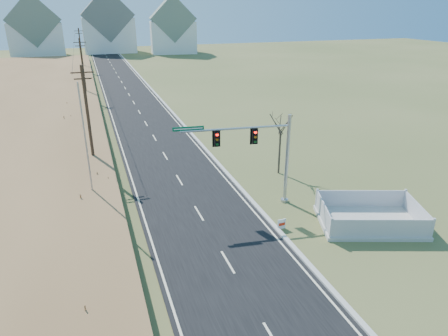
{
  "coord_description": "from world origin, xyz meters",
  "views": [
    {
      "loc": [
        -6.27,
        -19.64,
        13.41
      ],
      "look_at": [
        1.68,
        3.55,
        3.4
      ],
      "focal_mm": 32.0,
      "sensor_mm": 36.0,
      "label": 1
    }
  ],
  "objects_px": {
    "open_sign": "(282,224)",
    "fence_enclosure": "(369,220)",
    "flagpole": "(88,160)",
    "traffic_signal_mast": "(263,151)",
    "bare_tree": "(281,123)"
  },
  "relations": [
    {
      "from": "bare_tree",
      "to": "open_sign",
      "type": "bearing_deg",
      "value": -114.96
    },
    {
      "from": "open_sign",
      "to": "fence_enclosure",
      "type": "bearing_deg",
      "value": -13.24
    },
    {
      "from": "flagpole",
      "to": "bare_tree",
      "type": "xyz_separation_m",
      "value": [
        15.28,
        1.23,
        0.93
      ]
    },
    {
      "from": "open_sign",
      "to": "flagpole",
      "type": "bearing_deg",
      "value": 146.38
    },
    {
      "from": "fence_enclosure",
      "to": "bare_tree",
      "type": "bearing_deg",
      "value": 119.65
    },
    {
      "from": "traffic_signal_mast",
      "to": "flagpole",
      "type": "bearing_deg",
      "value": 169.9
    },
    {
      "from": "open_sign",
      "to": "flagpole",
      "type": "xyz_separation_m",
      "value": [
        -11.31,
        7.29,
        3.18
      ]
    },
    {
      "from": "traffic_signal_mast",
      "to": "open_sign",
      "type": "distance_m",
      "value": 5.27
    },
    {
      "from": "traffic_signal_mast",
      "to": "fence_enclosure",
      "type": "xyz_separation_m",
      "value": [
        5.59,
        -5.0,
        -3.8
      ]
    },
    {
      "from": "traffic_signal_mast",
      "to": "flagpole",
      "type": "distance_m",
      "value": 12.04
    },
    {
      "from": "open_sign",
      "to": "bare_tree",
      "type": "height_order",
      "value": "bare_tree"
    },
    {
      "from": "flagpole",
      "to": "bare_tree",
      "type": "bearing_deg",
      "value": 4.61
    },
    {
      "from": "traffic_signal_mast",
      "to": "fence_enclosure",
      "type": "distance_m",
      "value": 8.41
    },
    {
      "from": "traffic_signal_mast",
      "to": "open_sign",
      "type": "xyz_separation_m",
      "value": [
        -0.18,
        -3.73,
        -3.72
      ]
    },
    {
      "from": "open_sign",
      "to": "flagpole",
      "type": "relative_size",
      "value": 0.08
    }
  ]
}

